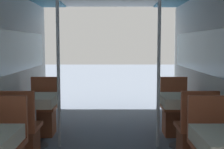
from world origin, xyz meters
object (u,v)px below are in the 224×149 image
Objects in this scene: chair_left_near_1 at (23,139)px; chair_right_near_1 at (196,139)px; support_pole_left_1 at (60,68)px; chair_right_far_1 at (177,117)px; dining_table_right_1 at (186,103)px; support_pole_right_1 at (160,68)px; dining_table_left_1 at (34,103)px; chair_left_far_1 at (44,117)px.

chair_left_near_1 is 1.00× the size of chair_right_near_1.
support_pole_left_1 reaches higher than chair_right_far_1.
support_pole_left_1 is 1.99m from chair_right_far_1.
chair_right_near_1 is at bearing 0.00° from chair_left_near_1.
chair_left_near_1 is 2.18m from dining_table_right_1.
dining_table_right_1 is 0.33× the size of support_pole_right_1.
dining_table_left_1 is at bearing 180.00° from support_pole_left_1.
dining_table_left_1 is 2.18m from chair_right_near_1.
chair_left_near_1 is at bearing 90.00° from chair_left_far_1.
chair_left_far_1 is 0.41× the size of support_pole_right_1.
chair_right_near_1 is at bearing 90.00° from chair_right_far_1.
chair_right_near_1 is 1.06m from support_pole_right_1.
chair_right_far_1 is at bearing 90.00° from chair_right_near_1.
chair_left_far_1 is at bearing 121.68° from support_pole_left_1.
dining_table_right_1 is at bearing 0.00° from dining_table_left_1.
support_pole_left_1 and support_pole_right_1 have the same top height.
chair_left_near_1 is 1.00× the size of chair_left_far_1.
dining_table_left_1 is 0.33× the size of support_pole_left_1.
support_pole_right_1 is at bearing 180.00° from dining_table_right_1.
chair_left_near_1 is at bearing -121.68° from support_pole_left_1.
dining_table_right_1 is 0.80× the size of chair_right_near_1.
support_pole_left_1 reaches higher than chair_left_near_1.
support_pole_left_1 is at bearing 121.68° from chair_left_far_1.
chair_right_near_1 reaches higher than dining_table_left_1.
chair_left_near_1 is 1.99m from support_pole_right_1.
support_pole_left_1 reaches higher than dining_table_right_1.
chair_left_near_1 is 2.08m from chair_right_near_1.
chair_left_near_1 is 0.41× the size of support_pole_right_1.
chair_left_near_1 is at bearing -164.37° from dining_table_right_1.
dining_table_right_1 is at bearing 0.00° from support_pole_right_1.
chair_right_near_1 is at bearing 150.78° from chair_left_far_1.
dining_table_right_1 is (1.72, 0.00, -0.48)m from support_pole_left_1.
support_pole_right_1 is (1.72, 0.58, 0.81)m from chair_left_near_1.
chair_right_near_1 is (2.08, 0.00, 0.00)m from chair_left_near_1.
chair_left_far_1 and chair_right_near_1 have the same top height.
chair_left_far_1 reaches higher than dining_table_left_1.
chair_right_far_1 is (1.72, 0.58, -0.81)m from support_pole_left_1.
chair_right_far_1 is (2.08, 0.58, -0.33)m from dining_table_left_1.
chair_right_far_1 is 0.41× the size of support_pole_right_1.
dining_table_left_1 is 0.33× the size of support_pole_right_1.
dining_table_right_1 is 0.80× the size of chair_right_far_1.
chair_left_far_1 is at bearing 0.00° from chair_right_far_1.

